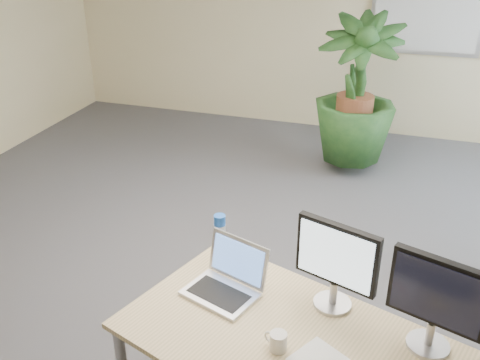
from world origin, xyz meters
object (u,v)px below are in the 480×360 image
(floor_plant, at_px, (354,107))
(monitor_left, at_px, (336,261))
(laptop, at_px, (227,280))
(monitor_right, at_px, (437,299))

(floor_plant, xyz_separation_m, monitor_left, (0.30, -3.43, 0.35))
(floor_plant, relative_size, laptop, 3.37)
(monitor_left, height_order, monitor_right, monitor_right)
(floor_plant, height_order, monitor_right, floor_plant)
(monitor_left, bearing_deg, floor_plant, 94.92)
(monitor_left, distance_m, laptop, 0.59)
(monitor_left, xyz_separation_m, monitor_right, (0.46, -0.16, 0.00))
(laptop, bearing_deg, monitor_right, -6.40)
(floor_plant, height_order, laptop, floor_plant)
(floor_plant, distance_m, laptop, 3.49)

